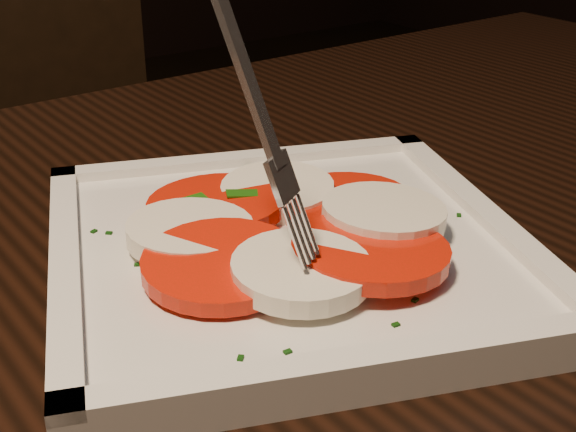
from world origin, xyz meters
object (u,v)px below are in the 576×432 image
at_px(fork, 233,83).
at_px(plate, 288,253).
at_px(table, 392,402).
at_px(chair, 15,189).

bearing_deg(fork, plate, -6.99).
relative_size(table, fork, 7.41).
bearing_deg(plate, fork, -156.08).
bearing_deg(table, plate, 150.11).
relative_size(plate, fork, 1.52).
distance_m(plate, fork, 0.12).
xyz_separation_m(table, chair, (-0.01, 0.73, -0.12)).
bearing_deg(plate, table, -29.89).
bearing_deg(fork, chair, 51.95).
bearing_deg(chair, fork, -85.50).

